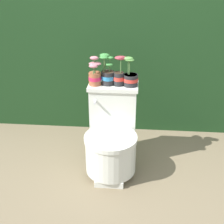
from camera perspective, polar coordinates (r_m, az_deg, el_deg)
The scene contains 7 objects.
ground_plane at distance 2.68m, azimuth 0.33°, elevation -11.11°, with size 12.00×12.00×0.00m, color #75664C.
hedge_backdrop at distance 3.46m, azimuth 2.07°, elevation 13.01°, with size 2.88×0.93×1.67m.
toilet at distance 2.57m, azimuth -0.07°, elevation -4.54°, with size 0.42×0.58×0.71m.
potted_plant_left at distance 2.49m, azimuth -3.16°, elevation 6.75°, with size 0.11×0.11×0.24m.
potted_plant_midleft at distance 2.51m, azimuth -0.80°, elevation 6.95°, with size 0.12×0.11×0.25m.
potted_plant_middle at distance 2.49m, azimuth 1.31°, elevation 6.83°, with size 0.11×0.09×0.24m.
potted_plant_midright at distance 2.49m, azimuth 3.39°, elevation 6.31°, with size 0.12×0.12×0.24m.
Camera 1 is at (0.17, -2.13, 1.62)m, focal length 50.00 mm.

